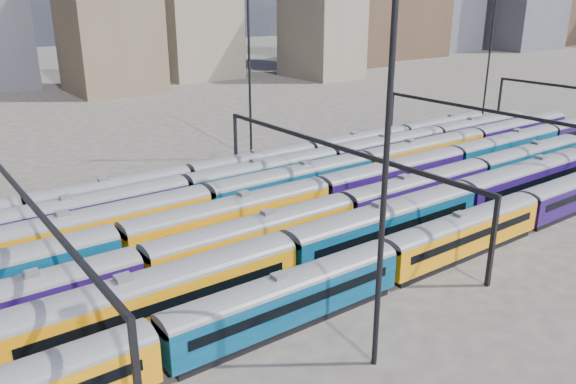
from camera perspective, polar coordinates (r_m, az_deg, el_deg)
ground at (r=56.52m, az=-3.40°, el=-4.48°), size 500.00×500.00×0.00m
rake_0 at (r=53.78m, az=17.36°, el=-3.67°), size 99.19×2.91×4.89m
rake_1 at (r=46.08m, az=-0.12°, el=-6.15°), size 135.80×3.31×5.59m
rake_2 at (r=45.69m, az=-14.74°, el=-7.33°), size 127.29×3.10×5.23m
rake_3 at (r=60.16m, az=3.37°, el=-0.04°), size 132.81×3.24×5.46m
rake_4 at (r=58.28m, az=-8.27°, el=-0.87°), size 132.75×3.24×5.46m
rake_5 at (r=67.52m, az=-2.40°, el=1.98°), size 103.88×3.04×5.12m
rake_6 at (r=72.51m, az=-3.49°, el=2.93°), size 92.58×2.72×4.55m
gantry_1 at (r=47.11m, az=-24.44°, el=-2.30°), size 0.35×40.35×8.03m
gantry_2 at (r=59.91m, az=4.54°, el=3.77°), size 0.35×40.35×8.03m
gantry_3 at (r=82.22m, az=20.76°, el=6.83°), size 0.35×40.35×8.03m
mast_2 at (r=32.65m, az=9.94°, el=3.46°), size 1.40×0.50×25.60m
mast_3 at (r=80.54m, az=-3.96°, el=12.96°), size 1.40×0.50×25.60m
mast_5 at (r=112.90m, az=19.87°, el=13.69°), size 1.40×0.50×25.60m
skyline at (r=199.74m, az=5.66°, el=18.59°), size 399.22×60.48×50.03m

